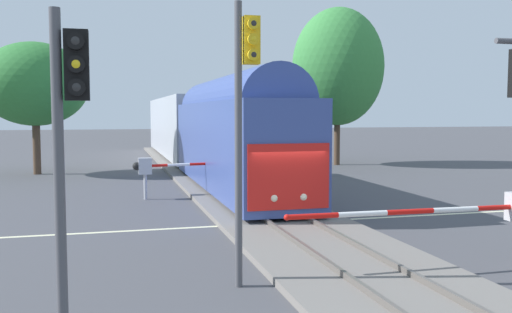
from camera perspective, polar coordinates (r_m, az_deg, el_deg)
ground_plane at (r=19.14m, az=2.54°, el=-6.80°), size 220.00×220.00×0.00m
road_centre_stripe at (r=19.14m, az=2.54°, el=-6.79°), size 44.00×0.20×0.01m
railway_track at (r=19.12m, az=2.54°, el=-6.52°), size 4.40×80.00×0.32m
commuter_train at (r=36.26m, az=-5.89°, el=2.96°), size 3.04×40.55×5.16m
crossing_gate_near at (r=14.70m, az=22.82°, el=-5.10°), size 6.60×0.40×1.80m
crossing_gate_far at (r=24.56m, az=-9.98°, el=-1.07°), size 5.43×0.40×1.80m
traffic_signal_near_left at (r=8.41m, az=-18.67°, el=2.57°), size 0.53×0.38×5.23m
traffic_signal_median at (r=11.81m, az=-1.19°, el=5.95°), size 0.53×0.38×6.07m
oak_behind_train at (r=36.36m, az=-21.67°, el=6.87°), size 6.35×6.35×7.97m
oak_far_right at (r=40.43m, az=8.36°, el=9.05°), size 6.47×6.47×11.14m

